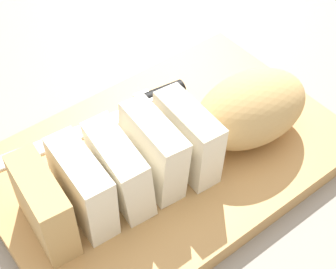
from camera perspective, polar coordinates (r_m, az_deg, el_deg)
The scene contains 8 objects.
ground_plane at distance 0.61m, azimuth 0.00°, elevation -3.47°, with size 3.00×3.00×0.00m, color gray.
cutting_board at distance 0.60m, azimuth 0.00°, elevation -2.73°, with size 0.41×0.27×0.02m, color tan.
bread_loaf at distance 0.55m, azimuth 2.06°, elevation -0.45°, with size 0.35×0.13×0.08m.
bread_knife at distance 0.63m, azimuth -3.86°, elevation 3.08°, with size 0.27×0.06×0.02m.
crumb_near_knife at distance 0.62m, azimuth 6.81°, elevation 1.03°, with size 0.01×0.01×0.01m, color #996633.
crumb_near_loaf at distance 0.57m, azimuth 4.60°, elevation -3.49°, with size 0.01×0.01×0.01m, color #996633.
crumb_stray_left at distance 0.60m, azimuth 5.83°, elevation -0.44°, with size 0.00×0.00×0.00m, color #996633.
crumb_stray_right at distance 0.58m, azimuth -0.05°, elevation -2.54°, with size 0.00×0.00×0.00m, color #996633.
Camera 1 is at (0.24, 0.30, 0.47)m, focal length 53.84 mm.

